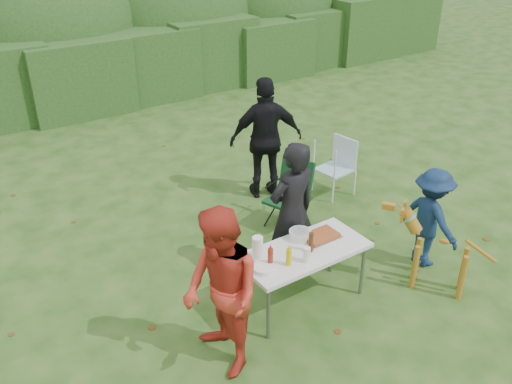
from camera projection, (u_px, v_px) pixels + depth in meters
ground at (295, 298)px, 6.48m from camera, size 80.00×80.00×0.00m
hedge_row at (75, 73)px, 11.93m from camera, size 22.00×1.40×1.70m
shrub_backdrop at (48, 26)px, 12.74m from camera, size 20.00×2.60×3.20m
folding_table at (304, 254)px, 6.11m from camera, size 1.50×0.70×0.74m
person_cook at (292, 212)px, 6.48m from camera, size 0.67×0.45×1.81m
person_red_jacket at (221, 294)px, 5.15m from camera, size 0.74×0.92×1.79m
person_black_puffy at (266, 139)px, 8.34m from camera, size 1.23×0.84×1.93m
child at (430, 218)px, 6.82m from camera, size 0.55×0.89×1.34m
dog at (442, 253)px, 6.41m from camera, size 0.97×1.15×1.04m
camping_chair at (287, 196)px, 7.69m from camera, size 0.80×0.80×1.00m
lawn_chair at (335, 167)px, 8.62m from camera, size 0.61×0.61×0.92m
food_tray at (320, 237)px, 6.29m from camera, size 0.45×0.30×0.02m
focaccia_bread at (321, 235)px, 6.27m from camera, size 0.40×0.26×0.04m
mustard_bottle at (289, 257)px, 5.78m from camera, size 0.06×0.06×0.20m
ketchup_bottle at (270, 258)px, 5.76m from camera, size 0.06×0.06×0.22m
beer_bottle at (311, 242)px, 6.00m from camera, size 0.06×0.06×0.24m
paper_towel_roll at (258, 247)px, 5.89m from camera, size 0.12×0.12×0.26m
cup_stack at (307, 255)px, 5.84m from camera, size 0.08×0.08×0.18m
pasta_bowl at (300, 235)px, 6.26m from camera, size 0.26×0.26×0.10m
plate_stack at (264, 268)px, 5.73m from camera, size 0.24×0.24×0.05m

